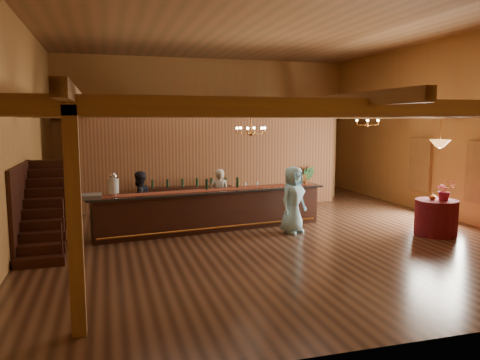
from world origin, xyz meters
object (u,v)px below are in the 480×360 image
object	(u,v)px
beverage_dispenser	(114,185)
backbar_shelf	(190,199)
tasting_bar	(212,210)
round_table	(436,217)
chandelier_right	(367,122)
staff_second	(139,200)
bartender	(220,196)
floor_plant	(305,185)
guest	(293,200)
chandelier_left	(251,130)
raffle_drum	(301,179)
pendant_lamp	(440,144)

from	to	relation	value
beverage_dispenser	backbar_shelf	size ratio (longest dim) A/B	0.21
tasting_bar	round_table	bearing A→B (deg)	-29.00
backbar_shelf	chandelier_right	xyz separation A→B (m)	(5.58, -1.64, 2.53)
backbar_shelf	staff_second	bearing A→B (deg)	-123.93
bartender	floor_plant	distance (m)	4.51
guest	chandelier_right	bearing A→B (deg)	2.38
backbar_shelf	beverage_dispenser	bearing A→B (deg)	-121.87
beverage_dispenser	chandelier_left	world-z (taller)	chandelier_left
beverage_dispenser	raffle_drum	size ratio (longest dim) A/B	1.76
backbar_shelf	round_table	bearing A→B (deg)	-36.16
beverage_dispenser	chandelier_left	size ratio (longest dim) A/B	0.75
staff_second	floor_plant	xyz separation A→B (m)	(6.08, 2.51, -0.13)
round_table	floor_plant	world-z (taller)	floor_plant
guest	raffle_drum	bearing A→B (deg)	28.48
bartender	guest	size ratio (longest dim) A/B	0.89
round_table	raffle_drum	bearing A→B (deg)	138.03
round_table	pendant_lamp	distance (m)	1.94
chandelier_left	round_table	bearing A→B (deg)	-19.95
bartender	floor_plant	world-z (taller)	bartender
raffle_drum	staff_second	xyz separation A→B (m)	(-4.66, 0.44, -0.48)
backbar_shelf	bartender	distance (m)	2.20
bartender	guest	xyz separation A→B (m)	(1.60, -1.70, 0.09)
chandelier_left	pendant_lamp	xyz separation A→B (m)	(4.57, -1.66, -0.34)
raffle_drum	floor_plant	world-z (taller)	raffle_drum
beverage_dispenser	guest	size ratio (longest dim) A/B	0.33
staff_second	floor_plant	size ratio (longest dim) A/B	1.20
round_table	beverage_dispenser	bearing A→B (deg)	167.01
staff_second	tasting_bar	bearing A→B (deg)	122.45
chandelier_left	guest	distance (m)	2.16
beverage_dispenser	backbar_shelf	distance (m)	4.18
tasting_bar	staff_second	size ratio (longest dim) A/B	4.17
staff_second	beverage_dispenser	bearing A→B (deg)	21.23
round_table	guest	distance (m)	3.76
raffle_drum	backbar_shelf	distance (m)	3.96
chandelier_left	floor_plant	distance (m)	5.39
raffle_drum	guest	size ratio (longest dim) A/B	0.19
round_table	pendant_lamp	world-z (taller)	pendant_lamp
round_table	floor_plant	size ratio (longest dim) A/B	0.81
bartender	round_table	bearing A→B (deg)	172.73
round_table	chandelier_right	world-z (taller)	chandelier_right
raffle_drum	round_table	size ratio (longest dim) A/B	0.32
pendant_lamp	guest	world-z (taller)	pendant_lamp
tasting_bar	backbar_shelf	xyz separation A→B (m)	(-0.09, 2.91, -0.16)
tasting_bar	raffle_drum	size ratio (longest dim) A/B	19.67
guest	pendant_lamp	bearing A→B (deg)	-49.43
guest	beverage_dispenser	bearing A→B (deg)	143.01
backbar_shelf	round_table	world-z (taller)	round_table
beverage_dispenser	bartender	size ratio (longest dim) A/B	0.37
raffle_drum	round_table	bearing A→B (deg)	-41.97
raffle_drum	backbar_shelf	size ratio (longest dim) A/B	0.12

